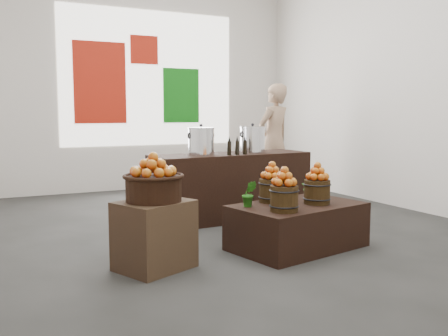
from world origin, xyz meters
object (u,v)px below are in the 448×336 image
crate (154,235)px  stock_pot_center (252,140)px  wicker_basket (154,189)px  counter (231,186)px  shopper (274,140)px  display_table (297,226)px  stock_pot_left (201,142)px

crate → stock_pot_center: size_ratio=1.89×
wicker_basket → counter: (1.58, 1.59, -0.29)m
wicker_basket → stock_pot_center: 2.52m
shopper → display_table: bearing=43.7°
stock_pot_left → counter: bearing=3.0°
stock_pot_left → shopper: (1.90, 1.32, -0.09)m
display_table → shopper: shopper is taller
stock_pot_left → display_table: bearing=-76.1°
crate → stock_pot_center: bearing=40.1°
crate → counter: bearing=45.2°
wicker_basket → shopper: shopper is taller
crate → wicker_basket: bearing=0.0°
wicker_basket → stock_pot_center: stock_pot_center is taller
counter → stock_pot_center: (0.33, 0.02, 0.59)m
shopper → wicker_basket: bearing=24.8°
stock_pot_center → stock_pot_left: bearing=-177.0°
counter → stock_pot_left: bearing=180.0°
stock_pot_left → shopper: 2.32m
display_table → counter: counter is taller
counter → stock_pot_left: size_ratio=6.47×
counter → stock_pot_center: size_ratio=6.47×
stock_pot_left → wicker_basket: bearing=-126.2°
counter → stock_pot_left: stock_pot_left is taller
counter → stock_pot_center: 0.68m
counter → crate: bearing=-137.8°
crate → display_table: crate is taller
display_table → shopper: 3.33m
display_table → stock_pot_left: (-0.39, 1.57, 0.79)m
wicker_basket → display_table: size_ratio=0.37×
wicker_basket → stock_pot_left: size_ratio=1.51×
crate → stock_pot_left: size_ratio=1.89×
display_table → wicker_basket: bearing=168.7°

